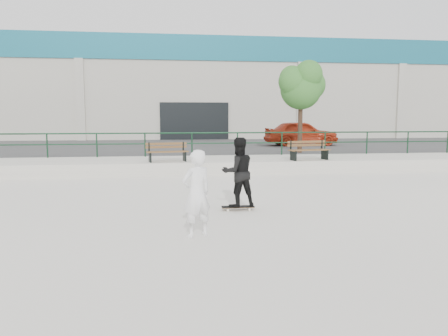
{
  "coord_description": "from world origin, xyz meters",
  "views": [
    {
      "loc": [
        -2.15,
        -8.07,
        2.25
      ],
      "look_at": [
        -0.79,
        2.0,
        1.02
      ],
      "focal_mm": 35.0,
      "sensor_mm": 36.0,
      "label": 1
    }
  ],
  "objects": [
    {
      "name": "ground",
      "position": [
        0.0,
        0.0,
        0.0
      ],
      "size": [
        120.0,
        120.0,
        0.0
      ],
      "primitive_type": "plane",
      "color": "white",
      "rests_on": "ground"
    },
    {
      "name": "ledge",
      "position": [
        0.0,
        9.5,
        0.25
      ],
      "size": [
        30.0,
        3.0,
        0.5
      ],
      "primitive_type": "cube",
      "color": "beige",
      "rests_on": "ground"
    },
    {
      "name": "parking_strip",
      "position": [
        0.0,
        18.0,
        0.25
      ],
      "size": [
        60.0,
        14.0,
        0.5
      ],
      "primitive_type": "cube",
      "color": "#383838",
      "rests_on": "ground"
    },
    {
      "name": "railing",
      "position": [
        -0.0,
        10.8,
        1.24
      ],
      "size": [
        28.0,
        0.06,
        1.03
      ],
      "color": "#143721",
      "rests_on": "ledge"
    },
    {
      "name": "commercial_building",
      "position": [
        -0.0,
        31.99,
        4.58
      ],
      "size": [
        44.2,
        16.33,
        8.0
      ],
      "color": "#BCB8A8",
      "rests_on": "ground"
    },
    {
      "name": "bench_left",
      "position": [
        -2.08,
        8.65,
        0.86
      ],
      "size": [
        1.64,
        0.72,
        0.73
      ],
      "rotation": [
        0.0,
        0.0,
        0.17
      ],
      "color": "brown",
      "rests_on": "ledge"
    },
    {
      "name": "bench_right",
      "position": [
        3.47,
        8.51,
        0.88
      ],
      "size": [
        1.73,
        0.79,
        0.77
      ],
      "rotation": [
        0.0,
        0.0,
        0.19
      ],
      "color": "brown",
      "rests_on": "ledge"
    },
    {
      "name": "tree",
      "position": [
        4.2,
        11.9,
        3.69
      ],
      "size": [
        2.4,
        2.13,
        4.26
      ],
      "color": "#412F20",
      "rests_on": "parking_strip"
    },
    {
      "name": "red_car",
      "position": [
        5.79,
        16.81,
        1.22
      ],
      "size": [
        4.28,
        1.78,
        1.45
      ],
      "primitive_type": "imported",
      "rotation": [
        0.0,
        0.0,
        1.59
      ],
      "color": "#B12F15",
      "rests_on": "parking_strip"
    },
    {
      "name": "skateboard",
      "position": [
        -0.44,
        2.02,
        0.07
      ],
      "size": [
        0.78,
        0.22,
        0.09
      ],
      "rotation": [
        0.0,
        0.0,
        0.0
      ],
      "color": "black",
      "rests_on": "ground"
    },
    {
      "name": "standing_skater",
      "position": [
        -0.44,
        2.02,
        0.92
      ],
      "size": [
        0.9,
        0.77,
        1.64
      ],
      "primitive_type": "imported",
      "rotation": [
        0.0,
        0.0,
        3.34
      ],
      "color": "black",
      "rests_on": "skateboard"
    },
    {
      "name": "seated_skater",
      "position": [
        -1.59,
        -0.14,
        0.81
      ],
      "size": [
        0.71,
        0.62,
        1.63
      ],
      "primitive_type": "imported",
      "rotation": [
        0.0,
        0.0,
        3.61
      ],
      "color": "white",
      "rests_on": "ground"
    }
  ]
}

